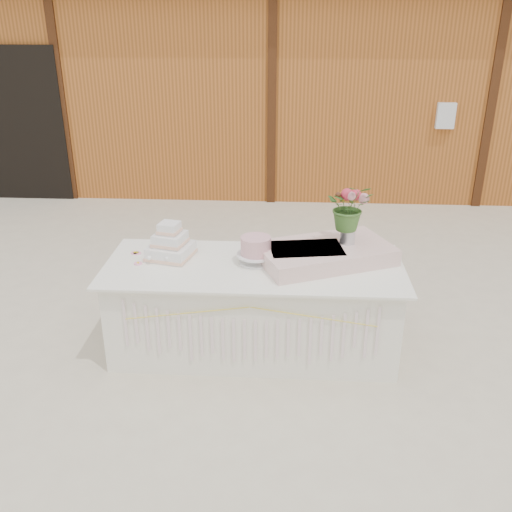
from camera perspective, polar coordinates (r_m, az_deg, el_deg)
The scene contains 9 objects.
ground at distance 4.94m, azimuth -0.21°, elevation -9.09°, with size 80.00×80.00×0.00m, color beige.
barn at distance 10.19m, azimuth 1.96°, elevation 18.00°, with size 12.60×4.60×3.30m.
cake_table at distance 4.73m, azimuth -0.22°, elevation -5.17°, with size 2.40×1.00×0.77m.
wedding_cake at distance 4.72m, azimuth -8.55°, elevation 1.02°, with size 0.40×0.40×0.30m.
pink_cake_stand at distance 4.56m, azimuth -0.03°, elevation 0.74°, with size 0.31×0.31×0.22m.
satin_runner at distance 4.65m, azimuth 6.91°, elevation 0.27°, with size 1.05×0.61×0.13m, color beige.
flower_vase at distance 4.67m, azimuth 9.15°, elevation 2.23°, with size 0.12×0.12×0.17m, color silver.
bouquet at distance 4.58m, azimuth 9.38°, elevation 5.50°, with size 0.36×0.31×0.40m, color #3E6A2A.
loose_flowers at distance 4.75m, azimuth -12.01°, elevation -0.35°, with size 0.14×0.33×0.02m, color #FA98C0, non-canonical shape.
Camera 1 is at (0.27, -4.15, 2.66)m, focal length 40.00 mm.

